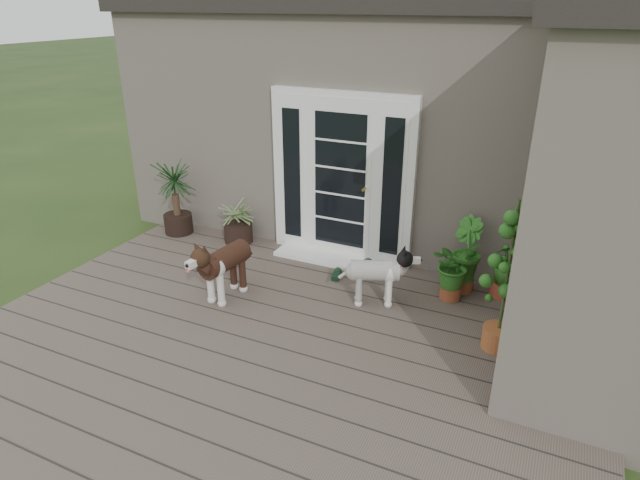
% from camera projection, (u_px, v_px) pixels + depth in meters
% --- Properties ---
extents(deck, '(6.20, 4.60, 0.12)m').
position_uv_depth(deck, '(272.00, 351.00, 5.36)').
color(deck, '#6B5B4C').
rests_on(deck, ground).
extents(house_main, '(7.40, 4.00, 3.10)m').
position_uv_depth(house_main, '(406.00, 121.00, 8.27)').
color(house_main, '#665E54').
rests_on(house_main, ground).
extents(roof_main, '(7.60, 4.20, 0.20)m').
position_uv_depth(roof_main, '(413.00, 4.00, 7.60)').
color(roof_main, '#2D2826').
rests_on(roof_main, house_main).
extents(house_wing, '(1.60, 2.40, 3.10)m').
position_uv_depth(house_wing, '(630.00, 220.00, 4.54)').
color(house_wing, '#665E54').
rests_on(house_wing, ground).
extents(door_unit, '(1.90, 0.14, 2.15)m').
position_uv_depth(door_unit, '(341.00, 178.00, 6.80)').
color(door_unit, white).
rests_on(door_unit, deck).
extents(door_step, '(1.60, 0.40, 0.05)m').
position_uv_depth(door_step, '(334.00, 259.00, 7.06)').
color(door_step, white).
rests_on(door_step, deck).
extents(brindle_dog, '(0.46, 0.87, 0.70)m').
position_uv_depth(brindle_dog, '(226.00, 270.00, 6.08)').
color(brindle_dog, '#3F2317').
rests_on(brindle_dog, deck).
extents(white_dog, '(0.79, 0.56, 0.60)m').
position_uv_depth(white_dog, '(374.00, 279.00, 5.96)').
color(white_dog, silver).
rests_on(white_dog, deck).
extents(spider_plant, '(0.80, 0.80, 0.70)m').
position_uv_depth(spider_plant, '(238.00, 218.00, 7.49)').
color(spider_plant, '#84A364').
rests_on(spider_plant, deck).
extents(yucca, '(0.85, 0.85, 1.12)m').
position_uv_depth(yucca, '(175.00, 196.00, 7.71)').
color(yucca, black).
rests_on(yucca, deck).
extents(herb_a, '(0.69, 0.69, 0.64)m').
position_uv_depth(herb_a, '(452.00, 273.00, 6.06)').
color(herb_a, '#1C6320').
rests_on(herb_a, deck).
extents(herb_b, '(0.62, 0.62, 0.67)m').
position_uv_depth(herb_b, '(464.00, 264.00, 6.23)').
color(herb_b, '#185016').
rests_on(herb_b, deck).
extents(herb_c, '(0.48, 0.48, 0.52)m').
position_uv_depth(herb_c, '(505.00, 275.00, 6.14)').
color(herb_c, '#17521B').
rests_on(herb_c, deck).
extents(sapling, '(0.62, 0.62, 1.60)m').
position_uv_depth(sapling, '(507.00, 275.00, 4.99)').
color(sapling, '#1A5D1B').
rests_on(sapling, deck).
extents(clog_left, '(0.17, 0.28, 0.08)m').
position_uv_depth(clog_left, '(336.00, 274.00, 6.63)').
color(clog_left, '#15351F').
rests_on(clog_left, deck).
extents(clog_right, '(0.19, 0.36, 0.10)m').
position_uv_depth(clog_right, '(364.00, 267.00, 6.80)').
color(clog_right, '#143314').
rests_on(clog_right, deck).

